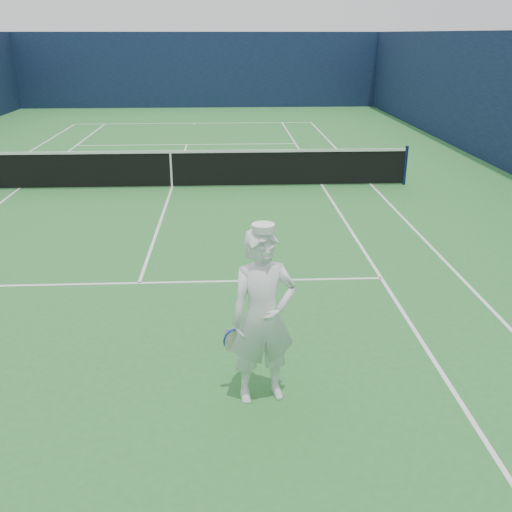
# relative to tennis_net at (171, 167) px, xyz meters

# --- Properties ---
(ground) EXTENTS (80.00, 80.00, 0.00)m
(ground) POSITION_rel_tennis_net_xyz_m (0.00, 0.00, -0.55)
(ground) COLOR #2C7331
(ground) RESTS_ON ground
(court_markings) EXTENTS (11.03, 23.83, 0.01)m
(court_markings) POSITION_rel_tennis_net_xyz_m (0.00, 0.00, -0.55)
(court_markings) COLOR white
(court_markings) RESTS_ON ground
(windscreen_fence) EXTENTS (20.12, 36.12, 4.00)m
(windscreen_fence) POSITION_rel_tennis_net_xyz_m (0.00, 0.00, 1.45)
(windscreen_fence) COLOR #0F1B39
(windscreen_fence) RESTS_ON ground
(tennis_net) EXTENTS (12.88, 0.09, 1.07)m
(tennis_net) POSITION_rel_tennis_net_xyz_m (0.00, 0.00, 0.00)
(tennis_net) COLOR #141E4C
(tennis_net) RESTS_ON ground
(tennis_player) EXTENTS (0.88, 0.63, 2.09)m
(tennis_player) POSITION_rel_tennis_net_xyz_m (1.88, -9.68, 0.47)
(tennis_player) COLOR white
(tennis_player) RESTS_ON ground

